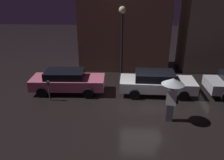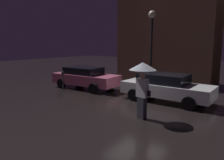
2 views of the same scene
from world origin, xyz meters
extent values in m
plane|color=black|center=(0.00, 0.00, 0.00)|extent=(60.00, 60.00, 0.00)
cube|color=#8C664C|center=(-1.18, 6.50, 4.18)|extent=(6.75, 3.00, 8.37)
cube|color=#DB6684|center=(-4.49, 1.35, 0.62)|extent=(4.45, 1.84, 0.63)
cube|color=black|center=(-4.66, 1.35, 1.15)|extent=(2.33, 1.56, 0.43)
cylinder|color=black|center=(-3.13, 2.19, 0.31)|extent=(0.62, 0.22, 0.62)
cylinder|color=black|center=(-3.13, 0.51, 0.31)|extent=(0.62, 0.22, 0.62)
cylinder|color=black|center=(-5.85, 2.19, 0.31)|extent=(0.62, 0.22, 0.62)
cylinder|color=black|center=(-5.85, 0.51, 0.31)|extent=(0.62, 0.22, 0.62)
cube|color=silver|center=(0.89, 1.40, 0.61)|extent=(4.46, 1.85, 0.60)
cube|color=black|center=(0.71, 1.40, 1.14)|extent=(2.34, 1.59, 0.47)
cylinder|color=black|center=(2.26, 2.27, 0.31)|extent=(0.62, 0.22, 0.62)
cylinder|color=black|center=(2.26, 0.53, 0.31)|extent=(0.62, 0.22, 0.62)
cylinder|color=black|center=(-0.48, 2.27, 0.31)|extent=(0.62, 0.22, 0.62)
cylinder|color=black|center=(-0.48, 0.53, 0.31)|extent=(0.62, 0.22, 0.62)
cube|color=#383842|center=(1.10, -1.59, 0.43)|extent=(0.36, 0.28, 0.85)
cube|color=white|center=(1.10, -1.59, 1.21)|extent=(0.50, 0.31, 0.71)
sphere|color=tan|center=(1.10, -1.59, 1.68)|extent=(0.23, 0.23, 0.23)
cylinder|color=black|center=(1.10, -1.59, 1.48)|extent=(0.02, 0.02, 0.83)
cone|color=silver|center=(1.10, -1.59, 2.03)|extent=(1.03, 1.03, 0.28)
cube|color=black|center=(1.35, -1.59, 1.03)|extent=(0.18, 0.13, 0.22)
cylinder|color=#4C5154|center=(-5.29, 0.15, 0.48)|extent=(0.06, 0.06, 0.96)
cube|color=#4C5154|center=(-5.29, 0.15, 1.07)|extent=(0.12, 0.10, 0.22)
cylinder|color=black|center=(-1.29, 4.09, 2.21)|extent=(0.14, 0.14, 4.41)
sphere|color=#F9EAB7|center=(-1.29, 4.09, 4.65)|extent=(0.47, 0.47, 0.47)
camera|label=1|loc=(-1.14, -10.73, 5.77)|focal=35.00mm
camera|label=2|loc=(4.88, -8.83, 2.88)|focal=35.00mm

